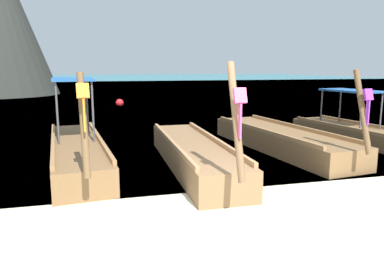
% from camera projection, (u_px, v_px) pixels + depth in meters
% --- Properties ---
extents(ground, '(120.00, 120.00, 0.00)m').
position_uv_depth(ground, '(243.00, 219.00, 5.73)').
color(ground, beige).
extents(sea_water, '(120.00, 120.00, 0.00)m').
position_uv_depth(sea_water, '(114.00, 81.00, 64.44)').
color(sea_water, '#147A89').
rests_on(sea_water, ground).
extents(longtail_boat_orange_ribbon, '(1.81, 6.01, 2.31)m').
position_uv_depth(longtail_boat_orange_ribbon, '(77.00, 150.00, 8.88)').
color(longtail_boat_orange_ribbon, brown).
rests_on(longtail_boat_orange_ribbon, ground).
extents(longtail_boat_pink_ribbon, '(1.17, 5.90, 2.48)m').
position_uv_depth(longtail_boat_pink_ribbon, '(193.00, 154.00, 8.65)').
color(longtail_boat_pink_ribbon, olive).
rests_on(longtail_boat_pink_ribbon, ground).
extents(longtail_boat_violet_ribbon, '(2.06, 6.10, 2.35)m').
position_uv_depth(longtail_boat_violet_ribbon, '(280.00, 139.00, 10.47)').
color(longtail_boat_violet_ribbon, brown).
rests_on(longtail_boat_violet_ribbon, ground).
extents(longtail_boat_blue_ribbon, '(1.92, 6.08, 2.34)m').
position_uv_depth(longtail_boat_blue_ribbon, '(366.00, 135.00, 11.24)').
color(longtail_boat_blue_ribbon, brown).
rests_on(longtail_boat_blue_ribbon, ground).
extents(mooring_buoy_near, '(0.47, 0.47, 0.47)m').
position_uv_depth(mooring_buoy_near, '(120.00, 103.00, 21.92)').
color(mooring_buoy_near, red).
rests_on(mooring_buoy_near, sea_water).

